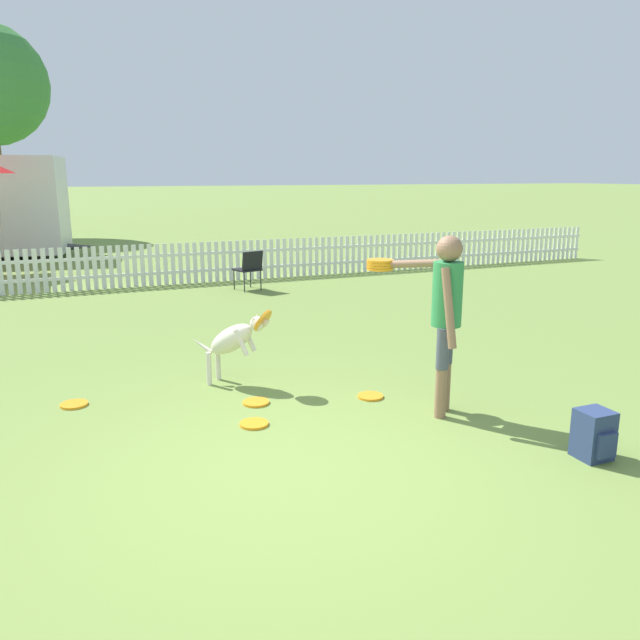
# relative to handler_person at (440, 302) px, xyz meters

# --- Properties ---
(ground_plane) EXTENTS (240.00, 240.00, 0.00)m
(ground_plane) POSITION_rel_handler_person_xyz_m (-1.75, -0.61, -1.09)
(ground_plane) COLOR olive
(handler_person) EXTENTS (0.68, 1.11, 1.72)m
(handler_person) POSITION_rel_handler_person_xyz_m (0.00, 0.00, 0.00)
(handler_person) COLOR #8C664C
(handler_person) RESTS_ON ground_plane
(leaping_dog) EXTENTS (0.82, 0.80, 0.88)m
(leaping_dog) POSITION_rel_handler_person_xyz_m (-1.60, 1.52, -0.57)
(leaping_dog) COLOR beige
(leaping_dog) RESTS_ON ground_plane
(frisbee_near_handler) EXTENTS (0.27, 0.27, 0.02)m
(frisbee_near_handler) POSITION_rel_handler_person_xyz_m (-0.40, 0.61, -1.08)
(frisbee_near_handler) COLOR orange
(frisbee_near_handler) RESTS_ON ground_plane
(frisbee_near_dog) EXTENTS (0.27, 0.27, 0.02)m
(frisbee_near_dog) POSITION_rel_handler_person_xyz_m (-1.73, 0.36, -1.08)
(frisbee_near_dog) COLOR orange
(frisbee_near_dog) RESTS_ON ground_plane
(frisbee_midfield) EXTENTS (0.27, 0.27, 0.02)m
(frisbee_midfield) POSITION_rel_handler_person_xyz_m (-3.26, 1.53, -1.08)
(frisbee_midfield) COLOR orange
(frisbee_midfield) RESTS_ON ground_plane
(frisbee_far_scatter) EXTENTS (0.27, 0.27, 0.02)m
(frisbee_far_scatter) POSITION_rel_handler_person_xyz_m (-1.55, 0.89, -1.08)
(frisbee_far_scatter) COLOR orange
(frisbee_far_scatter) RESTS_ON ground_plane
(backpack_on_grass) EXTENTS (0.26, 0.29, 0.41)m
(backpack_on_grass) POSITION_rel_handler_person_xyz_m (0.63, -1.35, -0.89)
(backpack_on_grass) COLOR navy
(backpack_on_grass) RESTS_ON ground_plane
(picket_fence) EXTENTS (23.24, 0.04, 0.86)m
(picket_fence) POSITION_rel_handler_person_xyz_m (-1.75, 8.26, -0.66)
(picket_fence) COLOR white
(picket_fence) RESTS_ON ground_plane
(folding_chair_center) EXTENTS (0.57, 0.58, 0.79)m
(folding_chair_center) POSITION_rel_handler_person_xyz_m (0.16, 6.99, -0.62)
(folding_chair_center) COLOR #333338
(folding_chair_center) RESTS_ON ground_plane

